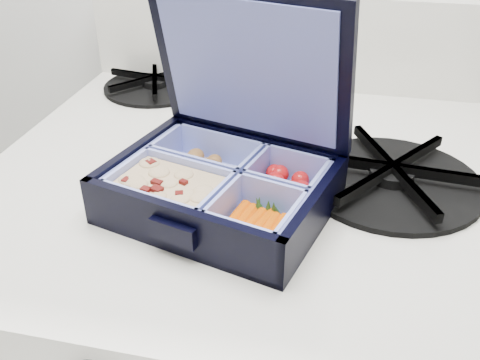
# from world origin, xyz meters

# --- Properties ---
(bento_box) EXTENTS (0.25, 0.22, 0.05)m
(bento_box) POSITION_xyz_m (0.40, 1.57, 0.93)
(bento_box) COLOR black
(bento_box) RESTS_ON stove
(burner_grate) EXTENTS (0.22, 0.22, 0.03)m
(burner_grate) POSITION_xyz_m (0.57, 1.66, 0.92)
(burner_grate) COLOR black
(burner_grate) RESTS_ON stove
(burner_grate_rear) EXTENTS (0.18, 0.18, 0.02)m
(burner_grate_rear) POSITION_xyz_m (0.22, 1.87, 0.92)
(burner_grate_rear) COLOR black
(burner_grate_rear) RESTS_ON stove
(fork) EXTENTS (0.18, 0.12, 0.01)m
(fork) POSITION_xyz_m (0.49, 1.69, 0.91)
(fork) COLOR #A2A1A8
(fork) RESTS_ON stove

